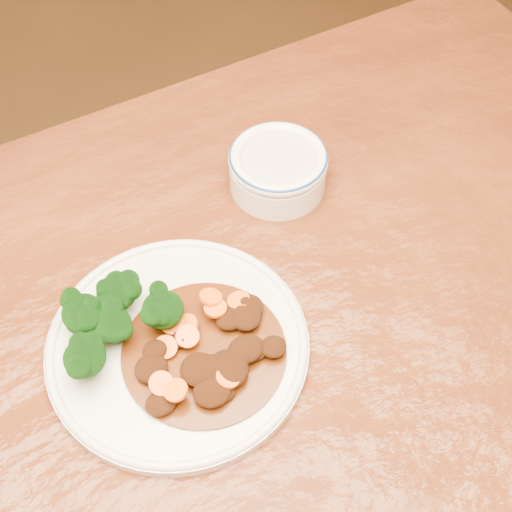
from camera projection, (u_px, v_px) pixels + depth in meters
name	position (u px, v px, depth m)	size (l,w,h in m)	color
dining_table	(195.00, 412.00, 0.83)	(1.54, 0.98, 0.75)	#5E2A10
dinner_plate	(178.00, 345.00, 0.78)	(0.29, 0.29, 0.02)	silver
broccoli_florets	(113.00, 319.00, 0.76)	(0.14, 0.11, 0.05)	#779D51
mince_stew	(211.00, 355.00, 0.76)	(0.18, 0.18, 0.03)	#4E2208
dip_bowl	(278.00, 168.00, 0.91)	(0.13, 0.13, 0.06)	white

